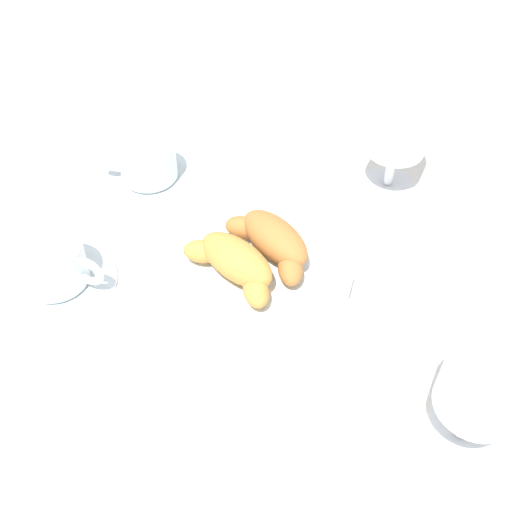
% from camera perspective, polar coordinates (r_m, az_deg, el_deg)
% --- Properties ---
extents(ground_plane, '(2.20, 2.20, 0.00)m').
position_cam_1_polar(ground_plane, '(0.75, 0.67, -0.23)').
color(ground_plane, silver).
extents(pastry_plate, '(0.23, 0.23, 0.02)m').
position_cam_1_polar(pastry_plate, '(0.72, 0.00, -0.99)').
color(pastry_plate, silver).
rests_on(pastry_plate, ground_plane).
extents(croissant_large, '(0.13, 0.09, 0.04)m').
position_cam_1_polar(croissant_large, '(0.71, 1.56, 1.46)').
color(croissant_large, '#AD6B33').
rests_on(croissant_large, pastry_plate).
extents(croissant_small, '(0.13, 0.10, 0.04)m').
position_cam_1_polar(croissant_small, '(0.69, -2.00, -0.58)').
color(croissant_small, '#CC893D').
rests_on(croissant_small, pastry_plate).
extents(coffee_cup_near, '(0.14, 0.14, 0.06)m').
position_cam_1_polar(coffee_cup_near, '(0.84, -10.00, 8.31)').
color(coffee_cup_near, silver).
rests_on(coffee_cup_near, ground_plane).
extents(coffee_cup_far, '(0.14, 0.14, 0.06)m').
position_cam_1_polar(coffee_cup_far, '(0.74, -18.10, -1.09)').
color(coffee_cup_far, silver).
rests_on(coffee_cup_far, ground_plane).
extents(juice_glass_left, '(0.08, 0.08, 0.14)m').
position_cam_1_polar(juice_glass_left, '(0.57, 20.42, -11.07)').
color(juice_glass_left, white).
rests_on(juice_glass_left, ground_plane).
extents(juice_glass_right, '(0.08, 0.08, 0.14)m').
position_cam_1_polar(juice_glass_right, '(0.80, 13.03, 11.38)').
color(juice_glass_right, white).
rests_on(juice_glass_right, ground_plane).
extents(sugar_packet, '(0.05, 0.04, 0.01)m').
position_cam_1_polar(sugar_packet, '(0.90, 1.93, 10.28)').
color(sugar_packet, white).
rests_on(sugar_packet, ground_plane).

